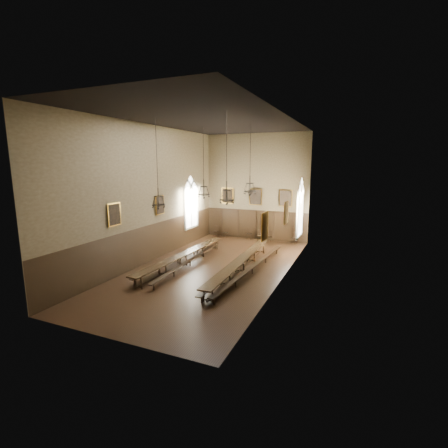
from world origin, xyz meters
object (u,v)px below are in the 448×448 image
Objects in this scene: chair_4 at (260,237)px; table_right at (240,266)px; chair_0 at (216,233)px; chair_3 at (249,236)px; chandelier_back_left at (204,190)px; chair_7 at (294,241)px; chandelier_front_right at (227,193)px; chair_1 at (226,234)px; chandelier_front_left at (158,199)px; bench_left_outer at (178,259)px; bench_right_outer at (252,269)px; chair_5 at (270,238)px; chandelier_back_right at (250,187)px; bench_left_inner at (190,262)px; bench_right_inner at (235,267)px; table_left at (183,259)px.

table_right is at bearing -94.54° from chair_4.
chair_3 reaches higher than chair_0.
chair_3 is 7.43m from chandelier_back_left.
chandelier_back_left reaches higher than chair_4.
chair_7 is 0.19× the size of chandelier_front_right.
chair_1 is 0.18× the size of chandelier_front_left.
chair_0 is 0.97m from chair_1.
bench_left_outer is 9.51× the size of chair_0.
chair_5 is (-1.24, 8.47, -0.02)m from bench_right_outer.
chandelier_back_right is 5.95m from chandelier_front_left.
bench_right_inner reaches higher than bench_left_inner.
table_left is at bearing -177.19° from bench_right_inner.
chandelier_back_left is (-4.51, 2.61, 4.38)m from bench_right_outer.
bench_left_inner is 9.33× the size of chair_4.
chandelier_back_right is at bearing -8.29° from chandelier_back_left.
chair_5 is (-0.15, 8.45, -0.03)m from bench_right_inner.
chair_4 is at bearing -0.11° from chair_1.
chair_1 is at bearing 112.95° from chandelier_front_right.
chandelier_front_right reaches higher than chair_0.
bench_left_outer is at bearing 179.59° from bench_right_outer.
chandelier_back_right is 0.89× the size of chandelier_front_left.
table_right is at bearing -76.77° from chair_3.
chair_5 is (2.93, 8.59, 0.01)m from bench_left_inner.
bench_right_outer is at bearing -0.41° from bench_left_outer.
chandelier_back_right is at bearing 25.78° from bench_left_outer.
chair_0 is at bearing 121.48° from bench_right_inner.
chandelier_back_left is 4.88m from chandelier_front_left.
bench_left_inner is at bearing -85.11° from chair_1.
table_left is 0.58m from bench_left_outer.
chandelier_back_left is at bearing 149.92° from bench_right_outer.
chair_3 is at bearing 79.49° from table_left.
bench_left_inner is 3.08m from bench_right_inner.
table_left is at bearing -175.64° from bench_left_inner.
chair_5 is at bearing 8.14° from chair_0.
chandelier_front_left is (-2.89, -10.71, 4.24)m from chair_4.
chair_1 is 2.17m from chair_3.
chandelier_front_left is (-5.83, -10.67, 4.29)m from chair_7.
chair_1 is (-1.06, 8.48, -0.00)m from bench_left_inner.
bench_left_outer is 1.87× the size of chandelier_front_left.
table_right is 3.42m from bench_left_inner.
bench_right_outer is 10.27× the size of chair_3.
chair_7 is at bearing 59.62° from bench_left_inner.
bench_left_outer is at bearing -110.29° from chair_7.
table_right is at bearing -85.19° from chair_7.
chandelier_back_right is at bearing 46.94° from chandelier_front_left.
chandelier_back_right reaches higher than bench_right_inner.
chandelier_back_left is (-1.44, -5.83, 4.37)m from chair_3.
chandelier_front_right is (0.63, -2.92, 4.75)m from bench_right_inner.
chair_7 is 0.19× the size of chandelier_back_right.
bench_left_inner is 9.08m from chair_5.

